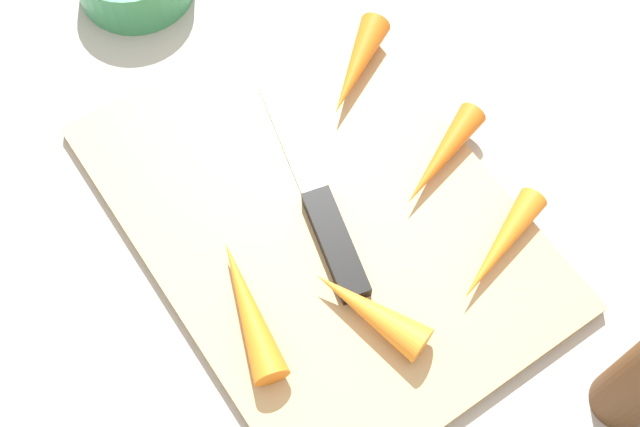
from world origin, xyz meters
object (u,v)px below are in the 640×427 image
at_px(cutting_board, 320,217).
at_px(carrot_longest, 248,308).
at_px(carrot_medium, 441,157).
at_px(knife, 329,229).
at_px(carrot_short, 356,67).
at_px(carrot_long, 500,247).
at_px(carrot_shortest, 369,310).

xyz_separation_m(cutting_board, carrot_longest, (0.04, -0.09, 0.02)).
bearing_deg(carrot_medium, knife, -21.33).
bearing_deg(carrot_short, carrot_long, 54.14).
xyz_separation_m(carrot_medium, carrot_long, (0.08, -0.01, -0.00)).
bearing_deg(carrot_short, carrot_shortest, 22.64).
xyz_separation_m(carrot_medium, carrot_shortest, (0.07, -0.12, 0.00)).
xyz_separation_m(cutting_board, carrot_medium, (0.02, 0.10, 0.02)).
bearing_deg(carrot_long, carrot_longest, -39.55).
bearing_deg(carrot_long, carrot_medium, -117.16).
relative_size(cutting_board, carrot_shortest, 3.96).
xyz_separation_m(carrot_longest, carrot_shortest, (0.05, 0.07, 0.00)).
distance_m(carrot_medium, carrot_shortest, 0.14).
bearing_deg(cutting_board, carrot_short, 132.54).
distance_m(carrot_longest, carrot_short, 0.22).
height_order(cutting_board, carrot_medium, carrot_medium).
relative_size(carrot_longest, carrot_short, 1.14).
relative_size(cutting_board, carrot_long, 3.60).
relative_size(carrot_longest, carrot_shortest, 1.19).
xyz_separation_m(knife, carrot_longest, (0.02, -0.08, 0.01)).
xyz_separation_m(carrot_shortest, carrot_long, (0.01, 0.11, -0.00)).
xyz_separation_m(cutting_board, knife, (0.02, -0.00, 0.01)).
relative_size(carrot_medium, carrot_shortest, 1.07).
bearing_deg(cutting_board, carrot_medium, 80.30).
distance_m(cutting_board, carrot_longest, 0.10).
bearing_deg(carrot_short, carrot_medium, 58.93).
bearing_deg(cutting_board, carrot_long, 41.82).
relative_size(cutting_board, carrot_longest, 3.33).
relative_size(knife, carrot_shortest, 2.19).
height_order(knife, carrot_longest, carrot_longest).
distance_m(cutting_board, carrot_long, 0.14).
height_order(carrot_shortest, carrot_short, carrot_shortest).
bearing_deg(carrot_shortest, carrot_short, -53.20).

